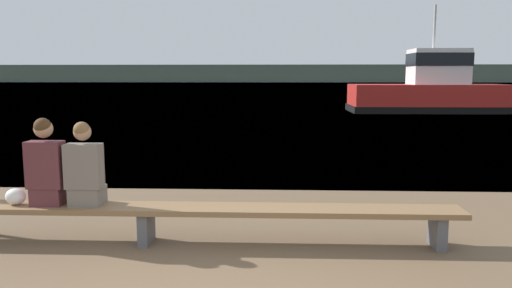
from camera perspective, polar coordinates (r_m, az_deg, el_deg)
name	(u,v)px	position (r m, az deg, el deg)	size (l,w,h in m)	color
water_surface	(276,84)	(128.69, 2.26, 6.88)	(240.00, 240.00, 0.00)	teal
far_shoreline	(276,73)	(178.69, 2.33, 8.08)	(600.00, 12.00, 5.88)	#424738
bench_main	(146,212)	(6.20, -12.47, -7.63)	(7.54, 0.47, 0.46)	brown
person_left	(46,166)	(6.49, -22.84, -2.37)	(0.42, 0.37, 1.06)	#56282D
person_right	(85,169)	(6.31, -18.99, -2.74)	(0.42, 0.36, 1.02)	#70665B
shopping_bag	(16,197)	(6.74, -25.78, -5.43)	(0.25, 0.18, 0.20)	white
tugboat_red	(431,92)	(29.81, 19.36, 5.60)	(8.84, 3.66, 5.89)	red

